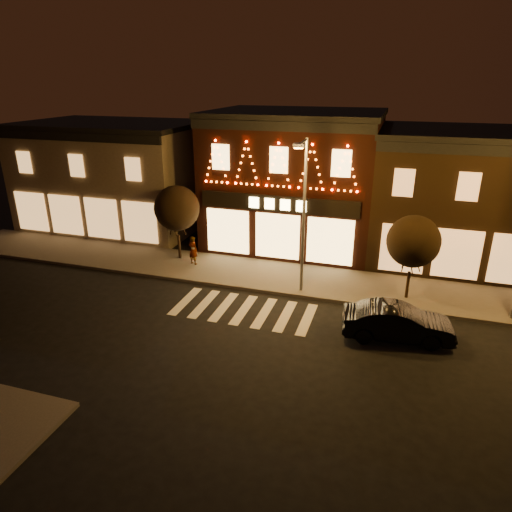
% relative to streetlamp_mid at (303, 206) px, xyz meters
% --- Properties ---
extents(ground, '(120.00, 120.00, 0.00)m').
position_rel_streetlamp_mid_xyz_m(ground, '(-2.14, -6.39, -4.54)').
color(ground, black).
rests_on(ground, ground).
extents(sidewalk_far, '(44.00, 4.00, 0.15)m').
position_rel_streetlamp_mid_xyz_m(sidewalk_far, '(-0.14, 1.61, -4.47)').
color(sidewalk_far, '#47423D').
rests_on(sidewalk_far, ground).
extents(building_left, '(12.20, 8.28, 7.30)m').
position_rel_streetlamp_mid_xyz_m(building_left, '(-15.14, 7.60, -0.88)').
color(building_left, brown).
rests_on(building_left, ground).
extents(building_pulp, '(10.20, 8.34, 8.30)m').
position_rel_streetlamp_mid_xyz_m(building_pulp, '(-2.14, 7.58, -0.38)').
color(building_pulp, black).
rests_on(building_pulp, ground).
extents(building_right_a, '(9.20, 8.28, 7.50)m').
position_rel_streetlamp_mid_xyz_m(building_right_a, '(7.36, 7.60, -0.78)').
color(building_right_a, black).
rests_on(building_right_a, ground).
extents(streetlamp_mid, '(0.47, 1.71, 7.48)m').
position_rel_streetlamp_mid_xyz_m(streetlamp_mid, '(0.00, 0.00, 0.00)').
color(streetlamp_mid, '#59595E').
rests_on(streetlamp_mid, sidewalk_far).
extents(tree_left, '(2.59, 2.59, 4.32)m').
position_rel_streetlamp_mid_xyz_m(tree_left, '(-7.79, 2.41, -1.37)').
color(tree_left, black).
rests_on(tree_left, sidewalk_far).
extents(tree_right, '(2.46, 2.46, 4.11)m').
position_rel_streetlamp_mid_xyz_m(tree_right, '(5.07, 0.95, -1.51)').
color(tree_right, black).
rests_on(tree_right, sidewalk_far).
extents(dark_sedan, '(4.61, 2.08, 1.47)m').
position_rel_streetlamp_mid_xyz_m(dark_sedan, '(4.70, -2.85, -3.81)').
color(dark_sedan, black).
rests_on(dark_sedan, ground).
extents(pedestrian, '(0.70, 0.57, 1.66)m').
position_rel_streetlamp_mid_xyz_m(pedestrian, '(-6.60, 1.75, -3.56)').
color(pedestrian, gray).
rests_on(pedestrian, sidewalk_far).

